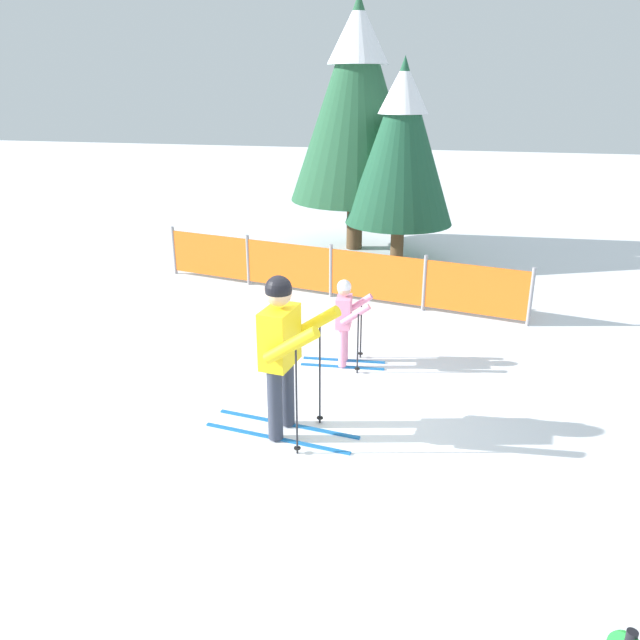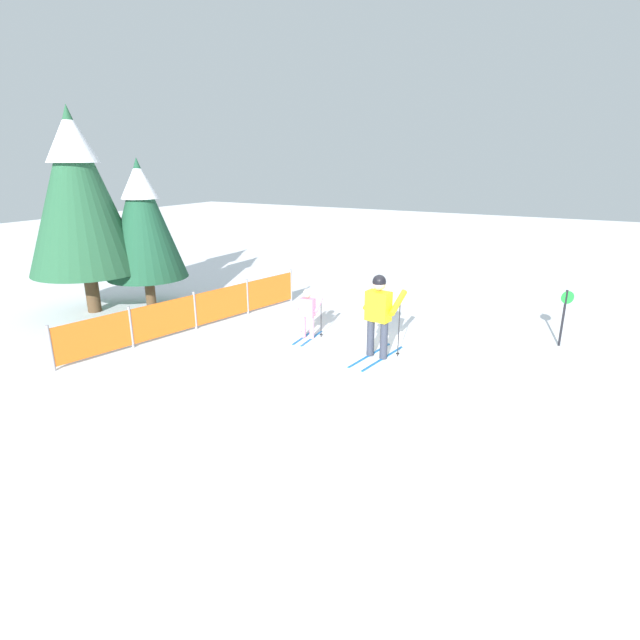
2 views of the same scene
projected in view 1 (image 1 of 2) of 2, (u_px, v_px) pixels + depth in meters
name	position (u px, v px, depth m)	size (l,w,h in m)	color
ground_plane	(295.00, 430.00, 6.68)	(60.00, 60.00, 0.00)	white
skier_adult	(282.00, 343.00, 6.27)	(1.67, 0.80, 1.74)	#1966B2
skier_child	(345.00, 316.00, 8.00)	(1.11, 0.55, 1.17)	#1966B2
safety_fence	(331.00, 271.00, 10.67)	(6.50, 1.44, 0.93)	gray
conifer_far	(357.00, 97.00, 12.84)	(2.78, 2.78, 5.17)	#4C3823
conifer_near	(402.00, 140.00, 11.98)	(2.13, 2.13, 3.96)	#4C3823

